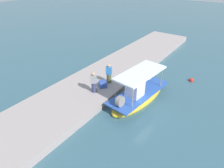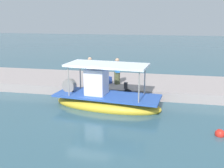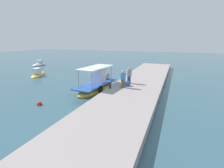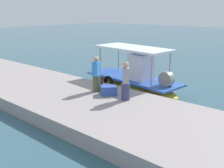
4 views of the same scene
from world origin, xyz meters
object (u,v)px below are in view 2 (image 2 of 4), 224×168
main_fishing_boat (106,99)px  fisherman_by_crate (90,71)px  mooring_bollard (126,86)px  cargo_crate (105,80)px  marker_buoy (220,134)px  fisherman_near_bollard (117,72)px

main_fishing_boat → fisherman_by_crate: size_ratio=3.64×
main_fishing_boat → mooring_bollard: bearing=-115.1°
mooring_bollard → cargo_crate: (1.59, -1.13, 0.02)m
mooring_bollard → marker_buoy: 6.63m
fisherman_near_bollard → cargo_crate: bearing=-2.1°
main_fishing_boat → marker_buoy: main_fishing_boat is taller
main_fishing_boat → fisherman_by_crate: bearing=-59.9°
mooring_bollard → cargo_crate: cargo_crate is taller
main_fishing_boat → marker_buoy: bearing=155.3°
mooring_bollard → marker_buoy: mooring_bollard is taller
mooring_bollard → marker_buoy: size_ratio=0.96×
fisherman_near_bollard → fisherman_by_crate: fisherman_near_bollard is taller
fisherman_by_crate → marker_buoy: fisherman_by_crate is taller
fisherman_by_crate → marker_buoy: bearing=142.8°
fisherman_near_bollard → main_fishing_boat: bearing=87.6°
fisherman_by_crate → cargo_crate: fisherman_by_crate is taller
main_fishing_boat → mooring_bollard: (-0.88, -1.88, 0.33)m
fisherman_by_crate → cargo_crate: bearing=176.7°
marker_buoy → mooring_bollard: bearing=-43.0°
main_fishing_boat → cargo_crate: (0.71, -3.01, 0.34)m
main_fishing_boat → marker_buoy: size_ratio=14.96×
mooring_bollard → main_fishing_boat: bearing=64.9°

